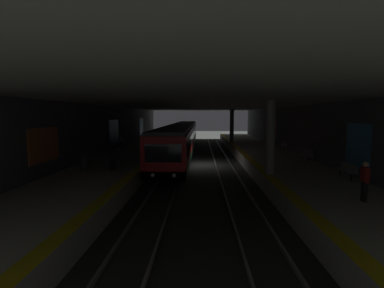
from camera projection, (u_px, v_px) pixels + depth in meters
The scene contains 21 objects.
ground_plane at pixel (200, 165), 27.58m from camera, with size 120.00×120.00×0.00m, color #2D302D.
track_left at pixel (223, 164), 27.51m from camera, with size 60.00×1.53×0.16m.
track_right at pixel (177, 164), 27.64m from camera, with size 60.00×1.53×0.16m.
platform_left at pixel (270, 160), 27.34m from camera, with size 60.00×5.30×1.06m.
platform_right at pixel (131, 159), 27.72m from camera, with size 60.00×5.30×1.06m.
wall_left at pixel (302, 136), 27.03m from camera, with size 60.00×0.56×5.60m.
wall_right at pixel (100, 135), 27.62m from camera, with size 60.00×0.56×5.60m.
ceiling_slab at pixel (200, 103), 27.01m from camera, with size 60.00×19.40×0.40m.
pillar_near at pixel (270, 138), 17.95m from camera, with size 0.56×0.56×4.55m.
pillar_far at pixel (232, 125), 40.19m from camera, with size 0.56×0.56×4.55m.
metro_train at pixel (182, 137), 35.92m from camera, with size 36.77×2.83×3.49m.
bench_left_near at pixel (347, 169), 16.89m from camera, with size 1.70×0.47×0.86m.
bench_left_mid at pixel (307, 155), 23.30m from camera, with size 1.70×0.47×0.86m.
bench_left_far at pixel (283, 146), 30.03m from camera, with size 1.70×0.47×0.86m.
bench_right_near at pixel (87, 157), 22.02m from camera, with size 1.70×0.47×0.86m.
bench_right_mid at pixel (125, 143), 32.99m from camera, with size 1.70×0.47×0.86m.
person_waiting_near at pixel (365, 180), 12.30m from camera, with size 0.60×0.23×1.71m.
person_walking_mid at pixel (121, 141), 31.73m from camera, with size 0.60×0.22×1.52m.
suitcase_rolling at pixel (113, 165), 19.59m from camera, with size 0.39×0.25×0.91m.
backpack_on_floor at pixel (112, 151), 28.25m from camera, with size 0.30×0.20×0.40m.
trash_bin at pixel (84, 163), 19.72m from camera, with size 0.44×0.44×0.85m.
Camera 1 is at (-27.26, -0.06, 4.69)m, focal length 27.36 mm.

